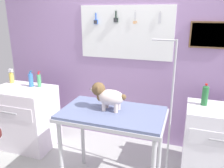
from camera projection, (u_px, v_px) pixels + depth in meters
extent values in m
cube|color=#9D7BAD|center=(128.00, 64.00, 3.22)|extent=(4.00, 0.06, 2.30)
cube|color=white|center=(125.00, 33.00, 3.06)|extent=(1.29, 0.02, 0.71)
cylinder|color=gray|center=(96.00, 12.00, 3.10)|extent=(0.01, 0.02, 0.01)
cylinder|color=blue|center=(96.00, 16.00, 3.11)|extent=(0.02, 0.02, 0.09)
cube|color=blue|center=(96.00, 22.00, 3.13)|extent=(0.06, 0.02, 0.06)
cube|color=#333338|center=(95.00, 22.00, 3.12)|extent=(0.05, 0.01, 0.05)
cylinder|color=gray|center=(116.00, 10.00, 3.01)|extent=(0.01, 0.02, 0.01)
cylinder|color=black|center=(116.00, 14.00, 3.01)|extent=(0.02, 0.02, 0.09)
cube|color=black|center=(116.00, 20.00, 3.03)|extent=(0.06, 0.02, 0.06)
cube|color=#333338|center=(115.00, 20.00, 3.02)|extent=(0.05, 0.01, 0.05)
cylinder|color=gray|center=(135.00, 11.00, 2.93)|extent=(0.01, 0.02, 0.01)
cube|color=silver|center=(135.00, 17.00, 2.94)|extent=(0.01, 0.00, 0.11)
cube|color=silver|center=(136.00, 17.00, 2.94)|extent=(0.01, 0.00, 0.11)
torus|color=orange|center=(134.00, 22.00, 2.97)|extent=(0.03, 0.01, 0.03)
torus|color=orange|center=(136.00, 22.00, 2.96)|extent=(0.03, 0.01, 0.03)
cylinder|color=gray|center=(160.00, 12.00, 2.83)|extent=(0.01, 0.02, 0.01)
cube|color=silver|center=(160.00, 18.00, 2.85)|extent=(0.03, 0.01, 0.13)
cube|color=brown|center=(209.00, 35.00, 2.74)|extent=(0.44, 0.02, 0.32)
cube|color=#A38256|center=(209.00, 35.00, 2.73)|extent=(0.40, 0.01, 0.28)
cylinder|color=#B7B7BC|center=(61.00, 157.00, 2.35)|extent=(0.04, 0.04, 0.84)
cylinder|color=#B7B7BC|center=(83.00, 134.00, 2.81)|extent=(0.04, 0.04, 0.84)
cylinder|color=#B7B7BC|center=(160.00, 148.00, 2.51)|extent=(0.04, 0.04, 0.84)
cube|color=#B7B7BC|center=(112.00, 115.00, 2.30)|extent=(1.07, 0.63, 0.03)
cube|color=slate|center=(112.00, 113.00, 2.29)|extent=(1.03, 0.61, 0.03)
cylinder|color=#B7B7BC|center=(171.00, 114.00, 2.45)|extent=(0.02, 0.02, 1.60)
cylinder|color=#B7B7BC|center=(164.00, 40.00, 2.25)|extent=(0.24, 0.02, 0.02)
cylinder|color=silver|center=(104.00, 106.00, 2.29)|extent=(0.04, 0.04, 0.09)
cylinder|color=silver|center=(107.00, 103.00, 2.36)|extent=(0.04, 0.04, 0.09)
cylinder|color=silver|center=(116.00, 108.00, 2.25)|extent=(0.04, 0.04, 0.09)
cylinder|color=silver|center=(118.00, 105.00, 2.32)|extent=(0.04, 0.04, 0.09)
ellipsoid|color=silver|center=(111.00, 97.00, 2.28)|extent=(0.28, 0.18, 0.16)
ellipsoid|color=brown|center=(102.00, 97.00, 2.31)|extent=(0.10, 0.12, 0.09)
sphere|color=brown|center=(98.00, 89.00, 2.30)|extent=(0.14, 0.14, 0.14)
ellipsoid|color=silver|center=(93.00, 90.00, 2.32)|extent=(0.06, 0.05, 0.04)
sphere|color=black|center=(91.00, 89.00, 2.33)|extent=(0.02, 0.02, 0.02)
ellipsoid|color=brown|center=(97.00, 90.00, 2.24)|extent=(0.04, 0.03, 0.08)
ellipsoid|color=brown|center=(102.00, 86.00, 2.35)|extent=(0.04, 0.03, 0.08)
sphere|color=brown|center=(123.00, 97.00, 2.23)|extent=(0.06, 0.06, 0.06)
cube|color=white|center=(26.00, 117.00, 3.23)|extent=(0.80, 0.56, 0.86)
cube|color=silver|center=(9.00, 113.00, 2.91)|extent=(0.70, 0.01, 0.17)
cylinder|color=#99999E|center=(9.00, 113.00, 2.90)|extent=(0.24, 0.02, 0.02)
cube|color=white|center=(215.00, 143.00, 2.60)|extent=(0.68, 0.52, 0.84)
cube|color=silver|center=(219.00, 140.00, 2.31)|extent=(0.60, 0.01, 0.17)
cylinder|color=#99999E|center=(219.00, 141.00, 2.30)|extent=(0.20, 0.02, 0.02)
cylinder|color=#3A76C6|center=(31.00, 80.00, 3.14)|extent=(0.06, 0.06, 0.18)
cylinder|color=teal|center=(30.00, 73.00, 3.11)|extent=(0.03, 0.03, 0.03)
cube|color=teal|center=(31.00, 71.00, 3.09)|extent=(0.03, 0.01, 0.01)
cylinder|color=gold|center=(12.00, 78.00, 3.31)|extent=(0.06, 0.06, 0.14)
cylinder|color=gold|center=(11.00, 73.00, 3.28)|extent=(0.03, 0.03, 0.02)
cube|color=white|center=(11.00, 71.00, 3.28)|extent=(0.06, 0.04, 0.04)
cylinder|color=#4AA365|center=(39.00, 81.00, 3.13)|extent=(0.05, 0.05, 0.17)
cylinder|color=red|center=(38.00, 73.00, 3.10)|extent=(0.02, 0.02, 0.03)
cube|color=red|center=(39.00, 72.00, 3.09)|extent=(0.03, 0.01, 0.01)
cylinder|color=#266D37|center=(205.00, 96.00, 2.55)|extent=(0.07, 0.07, 0.22)
cone|color=#266D37|center=(206.00, 86.00, 2.52)|extent=(0.07, 0.07, 0.02)
cylinder|color=red|center=(206.00, 84.00, 2.51)|extent=(0.03, 0.03, 0.02)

